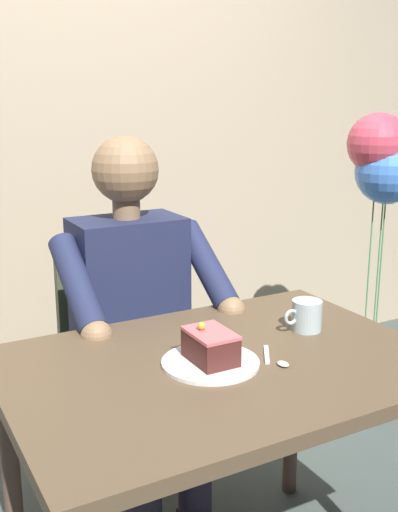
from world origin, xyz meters
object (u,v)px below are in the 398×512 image
(dining_table, at_px, (222,392))
(coffee_cup, at_px, (306,315))
(balloon_display, at_px, (383,175))
(chair, at_px, (121,350))
(cake_slice, at_px, (210,346))
(seated_person, at_px, (138,322))
(dessert_spoon, at_px, (275,359))

(dining_table, height_order, coffee_cup, coffee_cup)
(dining_table, height_order, balloon_display, balloon_display)
(chair, xyz_separation_m, cake_slice, (0.04, 0.72, 0.29))
(dining_table, bearing_deg, cake_slice, 11.21)
(seated_person, distance_m, coffee_cup, 0.58)
(dessert_spoon, bearing_deg, seated_person, -79.23)
(seated_person, height_order, balloon_display, balloon_display)
(coffee_cup, bearing_deg, cake_slice, 11.63)
(coffee_cup, distance_m, dessert_spoon, 0.24)
(seated_person, relative_size, balloon_display, 0.95)
(dining_table, height_order, seated_person, seated_person)
(dining_table, xyz_separation_m, seated_person, (0.00, -0.54, 0.01))
(dining_table, relative_size, dessert_spoon, 7.84)
(dining_table, relative_size, coffee_cup, 8.94)
(chair, height_order, coffee_cup, chair)
(dessert_spoon, bearing_deg, coffee_cup, -146.46)
(cake_slice, height_order, dessert_spoon, cake_slice)
(dessert_spoon, xyz_separation_m, balloon_display, (-0.95, -0.62, 0.34))
(seated_person, bearing_deg, balloon_display, -179.33)
(seated_person, distance_m, balloon_display, 1.14)
(coffee_cup, height_order, dessert_spoon, coffee_cup)
(chair, relative_size, cake_slice, 6.53)
(seated_person, xyz_separation_m, cake_slice, (0.04, 0.55, 0.12))
(chair, distance_m, coffee_cup, 0.77)
(balloon_display, bearing_deg, cake_slice, 26.88)
(cake_slice, height_order, balloon_display, balloon_display)
(dining_table, distance_m, seated_person, 0.54)
(cake_slice, bearing_deg, coffee_cup, -168.37)
(cake_slice, bearing_deg, balloon_display, -153.12)
(seated_person, xyz_separation_m, coffee_cup, (-0.32, 0.47, 0.12))
(coffee_cup, bearing_deg, dessert_spoon, 33.54)
(dining_table, height_order, dessert_spoon, dessert_spoon)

